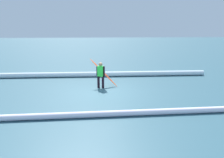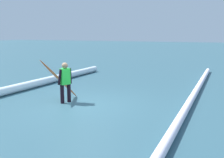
% 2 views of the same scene
% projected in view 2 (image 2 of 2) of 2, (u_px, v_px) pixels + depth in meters
% --- Properties ---
extents(ground_plane, '(138.29, 138.29, 0.00)m').
position_uv_depth(ground_plane, '(83.00, 105.00, 9.50)').
color(ground_plane, '#2E5562').
extents(surfer, '(0.48, 0.36, 1.49)m').
position_uv_depth(surfer, '(65.00, 80.00, 9.67)').
color(surfer, black).
rests_on(surfer, ground_plane).
extents(surfboard, '(1.67, 0.73, 1.64)m').
position_uv_depth(surfboard, '(59.00, 80.00, 10.01)').
color(surfboard, '#E55926').
rests_on(surfboard, ground_plane).
extents(wave_crest_midground, '(21.70, 0.62, 0.24)m').
position_uv_depth(wave_crest_midground, '(181.00, 118.00, 7.67)').
color(wave_crest_midground, white).
rests_on(wave_crest_midground, ground_plane).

